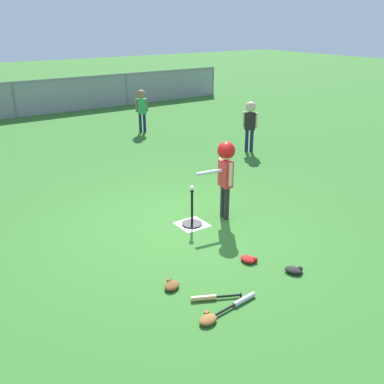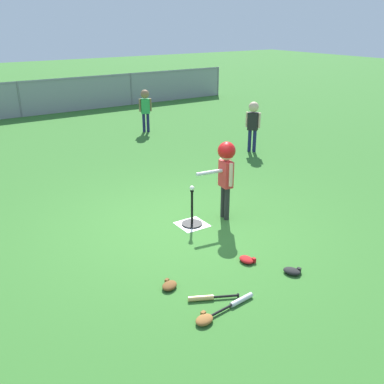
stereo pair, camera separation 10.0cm
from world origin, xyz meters
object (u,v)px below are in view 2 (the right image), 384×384
(spare_bat_silver, at_px, (237,302))
(glove_tossed_aside, at_px, (169,285))
(fielder_near_left, at_px, (145,105))
(glove_near_bats, at_px, (204,320))
(fielder_deep_right, at_px, (253,120))
(batter_child, at_px, (226,165))
(batting_tee, at_px, (192,220))
(glove_by_plate, at_px, (247,260))
(glove_outfield_drop, at_px, (292,271))
(baseball_on_tee, at_px, (192,188))
(spare_bat_wood, at_px, (206,298))

(spare_bat_silver, height_order, glove_tossed_aside, glove_tossed_aside)
(fielder_near_left, distance_m, glove_near_bats, 8.56)
(spare_bat_silver, bearing_deg, fielder_deep_right, 47.73)
(fielder_deep_right, bearing_deg, batter_child, -137.19)
(batting_tee, distance_m, fielder_deep_right, 4.36)
(batter_child, bearing_deg, spare_bat_silver, -123.93)
(fielder_deep_right, bearing_deg, glove_near_bats, -135.13)
(glove_by_plate, relative_size, glove_near_bats, 0.88)
(batter_child, distance_m, glove_outfield_drop, 2.02)
(fielder_deep_right, bearing_deg, baseball_on_tee, -143.20)
(batter_child, bearing_deg, fielder_deep_right, 42.81)
(glove_near_bats, relative_size, glove_tossed_aside, 0.94)
(spare_bat_silver, bearing_deg, batting_tee, 70.29)
(batter_child, relative_size, fielder_near_left, 1.07)
(baseball_on_tee, xyz_separation_m, batter_child, (0.57, -0.08, 0.29))
(glove_near_bats, height_order, glove_tossed_aside, same)
(spare_bat_wood, bearing_deg, glove_outfield_drop, -6.62)
(batter_child, relative_size, glove_outfield_drop, 4.79)
(spare_bat_silver, distance_m, glove_by_plate, 0.95)
(baseball_on_tee, distance_m, fielder_near_left, 6.17)
(fielder_near_left, distance_m, spare_bat_wood, 8.17)
(batter_child, bearing_deg, glove_near_bats, -132.09)
(batter_child, distance_m, spare_bat_silver, 2.47)
(spare_bat_silver, relative_size, glove_outfield_drop, 2.47)
(batter_child, xyz_separation_m, glove_outfield_drop, (-0.30, -1.80, -0.87))
(baseball_on_tee, height_order, spare_bat_silver, baseball_on_tee)
(baseball_on_tee, height_order, glove_tossed_aside, baseball_on_tee)
(spare_bat_silver, relative_size, spare_bat_wood, 1.18)
(baseball_on_tee, bearing_deg, batter_child, -8.09)
(spare_bat_wood, bearing_deg, glove_near_bats, -128.36)
(batting_tee, xyz_separation_m, fielder_deep_right, (3.44, 2.58, 0.69))
(fielder_near_left, xyz_separation_m, glove_by_plate, (-2.27, -7.09, -0.73))
(glove_outfield_drop, bearing_deg, glove_by_plate, 118.80)
(batting_tee, bearing_deg, glove_by_plate, -90.96)
(glove_by_plate, bearing_deg, glove_near_bats, -149.19)
(fielder_near_left, xyz_separation_m, glove_near_bats, (-3.46, -7.80, -0.73))
(batting_tee, height_order, spare_bat_silver, batting_tee)
(baseball_on_tee, xyz_separation_m, glove_tossed_aside, (-1.19, -1.30, -0.58))
(glove_tossed_aside, bearing_deg, spare_bat_silver, -56.23)
(glove_by_plate, relative_size, glove_tossed_aside, 0.82)
(spare_bat_wood, bearing_deg, glove_tossed_aside, 117.25)
(batter_child, distance_m, spare_bat_wood, 2.42)
(spare_bat_wood, height_order, glove_outfield_drop, glove_outfield_drop)
(glove_by_plate, height_order, glove_tossed_aside, same)
(baseball_on_tee, relative_size, glove_tossed_aside, 0.27)
(fielder_near_left, height_order, glove_near_bats, fielder_near_left)
(batter_child, height_order, spare_bat_wood, batter_child)
(spare_bat_silver, bearing_deg, batter_child, 56.07)
(glove_outfield_drop, bearing_deg, fielder_near_left, 75.46)
(fielder_deep_right, relative_size, fielder_near_left, 1.02)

